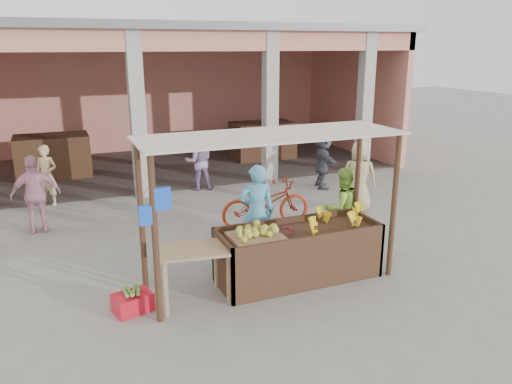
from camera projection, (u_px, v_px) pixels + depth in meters
name	position (u px, v px, depth m)	size (l,w,h in m)	color
ground	(270.00, 283.00, 7.94)	(60.00, 60.00, 0.00)	slate
market_building	(153.00, 77.00, 15.11)	(14.40, 6.40, 4.20)	tan
fruit_stall	(298.00, 255.00, 8.01)	(2.60, 0.95, 0.80)	#472F1C
stall_awning	(268.00, 162.00, 7.43)	(4.09, 1.35, 2.39)	#472F1C
banana_heap	(336.00, 219.00, 8.16)	(1.22, 0.67, 0.22)	yellow
melon_tray	(256.00, 233.00, 7.58)	(0.80, 0.69, 0.21)	#986E4E
berry_heap	(286.00, 231.00, 7.78)	(0.41, 0.34, 0.13)	maroon
side_table	(192.00, 258.00, 7.22)	(1.12, 0.83, 0.83)	tan
papaya_pile	(191.00, 242.00, 7.15)	(0.73, 0.42, 0.21)	#4D912F
red_crate	(133.00, 303.00, 7.08)	(0.52, 0.37, 0.27)	red
plantain_bundle	(132.00, 291.00, 7.03)	(0.40, 0.28, 0.08)	#609536
produce_sacks	(278.00, 172.00, 13.69)	(0.75, 0.70, 0.57)	maroon
vendor_blue	(257.00, 209.00, 8.66)	(0.68, 0.50, 1.82)	#56B0DA
vendor_green	(342.00, 206.00, 9.13)	(0.78, 0.45, 1.62)	#A0D94B
motorcycle	(266.00, 202.00, 10.34)	(1.98, 0.68, 1.04)	maroon
shopper_b	(35.00, 192.00, 9.88)	(1.00, 0.53, 1.70)	#C98498
shopper_c	(359.00, 173.00, 11.17)	(0.86, 0.56, 1.78)	tan
shopper_d	(323.00, 158.00, 13.05)	(1.48, 0.61, 1.61)	#464651
shopper_e	(46.00, 174.00, 11.61)	(0.56, 0.42, 1.50)	tan
shopper_f	(199.00, 159.00, 12.90)	(0.80, 0.46, 1.64)	#977EAA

